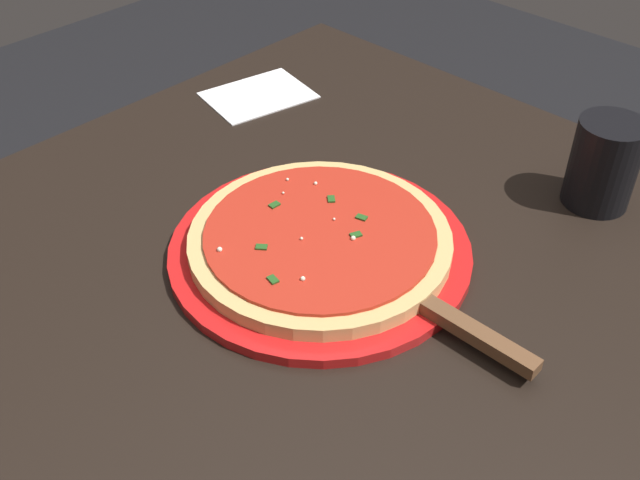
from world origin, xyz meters
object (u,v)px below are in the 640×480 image
object	(u,v)px
cup_tall_drink	(604,164)
pizza_server	(441,315)
serving_plate	(320,250)
napkin_folded_right	(258,95)
pizza	(320,239)

from	to	relation	value
cup_tall_drink	pizza_server	bearing A→B (deg)	-91.36
serving_plate	napkin_folded_right	distance (m)	0.37
serving_plate	napkin_folded_right	world-z (taller)	serving_plate
serving_plate	pizza_server	xyz separation A→B (m)	(0.16, 0.00, 0.01)
pizza_server	pizza	bearing A→B (deg)	-179.38
serving_plate	napkin_folded_right	bearing A→B (deg)	148.08
serving_plate	pizza_server	distance (m)	0.16
napkin_folded_right	cup_tall_drink	bearing A→B (deg)	11.98
pizza	cup_tall_drink	distance (m)	0.34
serving_plate	pizza_server	size ratio (longest dim) A/B	1.49
pizza	serving_plate	bearing A→B (deg)	47.73
serving_plate	pizza	distance (m)	0.02
serving_plate	cup_tall_drink	world-z (taller)	cup_tall_drink
cup_tall_drink	serving_plate	bearing A→B (deg)	-119.35
pizza	pizza_server	world-z (taller)	pizza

